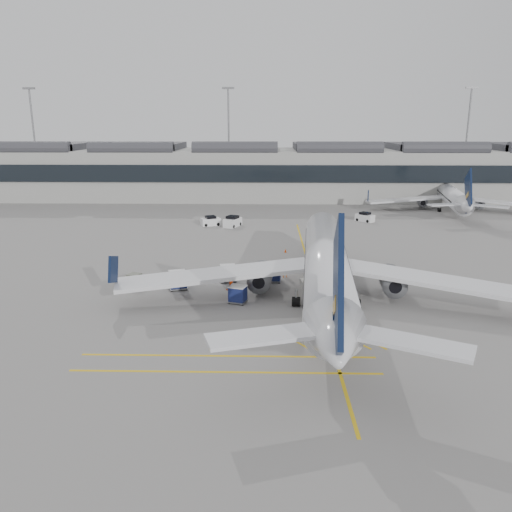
{
  "coord_description": "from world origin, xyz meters",
  "views": [
    {
      "loc": [
        4.86,
        -43.98,
        16.85
      ],
      "look_at": [
        3.78,
        4.03,
        4.0
      ],
      "focal_mm": 35.0,
      "sensor_mm": 36.0,
      "label": 1
    }
  ],
  "objects_px": {
    "airliner_main": "(326,266)",
    "ramp_agent_b": "(231,290)",
    "pushback_tug": "(135,281)",
    "baggage_cart_a": "(238,294)",
    "ramp_agent_a": "(285,269)",
    "belt_loader": "(319,281)"
  },
  "relations": [
    {
      "from": "belt_loader",
      "to": "ramp_agent_b",
      "type": "distance_m",
      "value": 10.04
    },
    {
      "from": "pushback_tug",
      "to": "airliner_main",
      "type": "bearing_deg",
      "value": 11.21
    },
    {
      "from": "belt_loader",
      "to": "pushback_tug",
      "type": "height_order",
      "value": "belt_loader"
    },
    {
      "from": "belt_loader",
      "to": "pushback_tug",
      "type": "bearing_deg",
      "value": 172.59
    },
    {
      "from": "airliner_main",
      "to": "pushback_tug",
      "type": "relative_size",
      "value": 15.64
    },
    {
      "from": "airliner_main",
      "to": "baggage_cart_a",
      "type": "xyz_separation_m",
      "value": [
        -8.56,
        -1.05,
        -2.56
      ]
    },
    {
      "from": "airliner_main",
      "to": "ramp_agent_b",
      "type": "bearing_deg",
      "value": -174.96
    },
    {
      "from": "airliner_main",
      "to": "belt_loader",
      "type": "xyz_separation_m",
      "value": [
        -0.17,
        4.06,
        -2.88
      ]
    },
    {
      "from": "baggage_cart_a",
      "to": "ramp_agent_a",
      "type": "distance_m",
      "value": 9.7
    },
    {
      "from": "airliner_main",
      "to": "ramp_agent_b",
      "type": "height_order",
      "value": "airliner_main"
    },
    {
      "from": "baggage_cart_a",
      "to": "ramp_agent_b",
      "type": "height_order",
      "value": "ramp_agent_b"
    },
    {
      "from": "baggage_cart_a",
      "to": "ramp_agent_a",
      "type": "bearing_deg",
      "value": 78.17
    },
    {
      "from": "baggage_cart_a",
      "to": "airliner_main",
      "type": "bearing_deg",
      "value": 25.25
    },
    {
      "from": "belt_loader",
      "to": "baggage_cart_a",
      "type": "relative_size",
      "value": 2.65
    },
    {
      "from": "airliner_main",
      "to": "baggage_cart_a",
      "type": "relative_size",
      "value": 22.56
    },
    {
      "from": "ramp_agent_a",
      "to": "airliner_main",
      "type": "bearing_deg",
      "value": -80.48
    },
    {
      "from": "ramp_agent_a",
      "to": "ramp_agent_b",
      "type": "bearing_deg",
      "value": -144.53
    },
    {
      "from": "ramp_agent_a",
      "to": "belt_loader",
      "type": "bearing_deg",
      "value": -60.18
    },
    {
      "from": "airliner_main",
      "to": "ramp_agent_b",
      "type": "distance_m",
      "value": 9.66
    },
    {
      "from": "pushback_tug",
      "to": "baggage_cart_a",
      "type": "bearing_deg",
      "value": -1.13
    },
    {
      "from": "airliner_main",
      "to": "pushback_tug",
      "type": "distance_m",
      "value": 20.38
    },
    {
      "from": "baggage_cart_a",
      "to": "ramp_agent_a",
      "type": "height_order",
      "value": "ramp_agent_a"
    }
  ]
}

